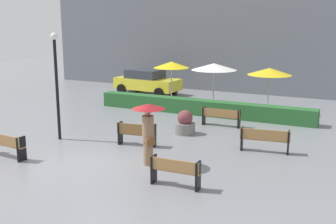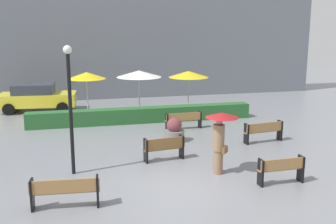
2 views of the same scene
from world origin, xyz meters
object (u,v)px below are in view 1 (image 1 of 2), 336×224
at_px(pedestrian_with_umbrella, 148,124).
at_px(patio_umbrella_yellow_far, 270,72).
at_px(bench_near_right, 175,170).
at_px(bench_back_row, 221,116).
at_px(bench_mid_center, 137,133).
at_px(planter_pot, 185,124).
at_px(lamp_post, 56,76).
at_px(bench_far_right, 265,138).
at_px(patio_umbrella_yellow, 172,65).
at_px(parked_car, 147,81).
at_px(bench_near_left, 3,143).
at_px(patio_umbrella_white, 214,67).

height_order(pedestrian_with_umbrella, patio_umbrella_yellow_far, patio_umbrella_yellow_far).
xyz_separation_m(bench_near_right, bench_back_row, (-1.08, 7.26, -0.03)).
bearing_deg(patio_umbrella_yellow_far, pedestrian_with_umbrella, -100.34).
relative_size(bench_mid_center, planter_pot, 1.52).
bearing_deg(lamp_post, bench_far_right, 13.59).
bearing_deg(patio_umbrella_yellow, patio_umbrella_yellow_far, -1.59).
xyz_separation_m(bench_back_row, planter_pot, (-0.95, -1.88, -0.04)).
distance_m(bench_near_right, patio_umbrella_yellow_far, 11.02).
bearing_deg(parked_car, bench_near_left, -83.19).
distance_m(bench_mid_center, planter_pot, 2.56).
bearing_deg(planter_pot, patio_umbrella_yellow_far, 67.94).
height_order(bench_near_right, patio_umbrella_yellow, patio_umbrella_yellow).
height_order(bench_near_left, bench_mid_center, bench_mid_center).
distance_m(bench_far_right, bench_mid_center, 4.77).
bearing_deg(patio_umbrella_yellow_far, planter_pot, -112.06).
bearing_deg(patio_umbrella_yellow_far, bench_back_row, -109.52).
relative_size(lamp_post, patio_umbrella_yellow_far, 1.82).
relative_size(bench_far_right, patio_umbrella_white, 0.73).
xyz_separation_m(bench_back_row, patio_umbrella_yellow, (-4.26, 3.79, 1.73)).
distance_m(pedestrian_with_umbrella, patio_umbrella_yellow_far, 9.80).
bearing_deg(patio_umbrella_yellow_far, bench_far_right, -78.25).
relative_size(patio_umbrella_white, patio_umbrella_yellow_far, 1.06).
relative_size(bench_far_right, patio_umbrella_yellow_far, 0.77).
bearing_deg(bench_back_row, planter_pot, -116.73).
height_order(bench_near_left, parked_car, parked_car).
relative_size(bench_back_row, pedestrian_with_umbrella, 0.85).
bearing_deg(lamp_post, bench_mid_center, 10.27).
distance_m(bench_near_right, bench_back_row, 7.34).
height_order(bench_back_row, planter_pot, planter_pot).
height_order(planter_pot, parked_car, parked_car).
bearing_deg(parked_car, bench_mid_center, -63.39).
relative_size(bench_near_right, bench_back_row, 0.85).
height_order(bench_near_right, bench_mid_center, bench_mid_center).
xyz_separation_m(patio_umbrella_white, patio_umbrella_yellow_far, (2.84, 0.35, -0.14)).
distance_m(patio_umbrella_white, parked_car, 6.22).
height_order(pedestrian_with_umbrella, patio_umbrella_white, patio_umbrella_white).
relative_size(patio_umbrella_yellow_far, parked_car, 0.53).
relative_size(bench_near_left, bench_back_row, 1.05).
height_order(bench_near_left, pedestrian_with_umbrella, pedestrian_with_umbrella).
bearing_deg(lamp_post, planter_pot, 34.93).
distance_m(bench_far_right, pedestrian_with_umbrella, 4.45).
xyz_separation_m(bench_near_left, bench_back_row, (5.41, 7.46, -0.04)).
bearing_deg(bench_back_row, bench_mid_center, -114.49).
distance_m(bench_far_right, parked_car, 13.08).
bearing_deg(parked_car, bench_back_row, -40.06).
relative_size(bench_near_right, lamp_post, 0.36).
relative_size(planter_pot, patio_umbrella_white, 0.41).
height_order(bench_near_left, lamp_post, lamp_post).
bearing_deg(bench_mid_center, patio_umbrella_yellow, 106.18).
bearing_deg(pedestrian_with_umbrella, planter_pot, 96.67).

